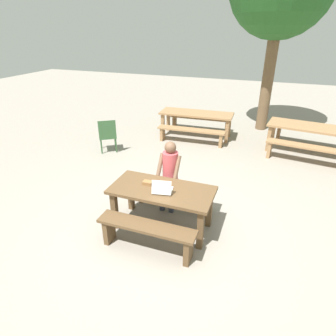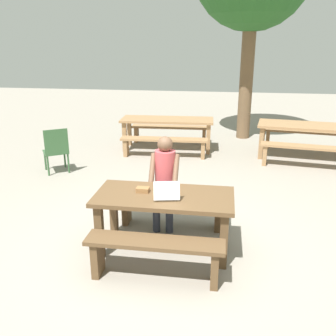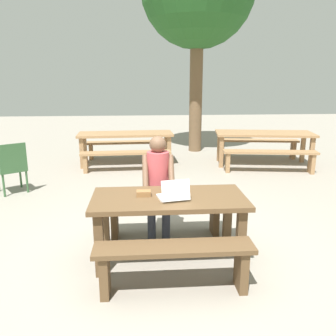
{
  "view_description": "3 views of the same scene",
  "coord_description": "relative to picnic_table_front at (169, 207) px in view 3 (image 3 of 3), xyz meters",
  "views": [
    {
      "loc": [
        1.44,
        -3.61,
        3.03
      ],
      "look_at": [
        0.01,
        0.25,
        0.98
      ],
      "focal_mm": 30.63,
      "sensor_mm": 36.0,
      "label": 1
    },
    {
      "loc": [
        0.66,
        -4.01,
        2.45
      ],
      "look_at": [
        0.01,
        0.25,
        0.98
      ],
      "focal_mm": 40.05,
      "sensor_mm": 36.0,
      "label": 2
    },
    {
      "loc": [
        -0.27,
        -3.53,
        1.96
      ],
      "look_at": [
        0.01,
        0.25,
        0.98
      ],
      "focal_mm": 37.7,
      "sensor_mm": 36.0,
      "label": 3
    }
  ],
  "objects": [
    {
      "name": "bench_mid_south",
      "position": [
        -0.62,
        3.8,
        -0.28
      ],
      "size": [
        1.91,
        0.38,
        0.42
      ],
      "rotation": [
        0.0,
        0.0,
        0.04
      ],
      "color": "#9E754C",
      "rests_on": "ground"
    },
    {
      "name": "bench_rear_north",
      "position": [
        2.57,
        4.84,
        -0.25
      ],
      "size": [
        1.96,
        0.56,
        0.46
      ],
      "rotation": [
        0.0,
        0.0,
        -0.14
      ],
      "color": "#9E754C",
      "rests_on": "ground"
    },
    {
      "name": "bench_near",
      "position": [
        0.0,
        -0.62,
        -0.27
      ],
      "size": [
        1.47,
        0.3,
        0.47
      ],
      "color": "brown",
      "rests_on": "ground"
    },
    {
      "name": "bench_rear_south",
      "position": [
        2.38,
        3.47,
        -0.25
      ],
      "size": [
        1.96,
        0.56,
        0.46
      ],
      "rotation": [
        0.0,
        0.0,
        -0.14
      ],
      "color": "#9E754C",
      "rests_on": "ground"
    },
    {
      "name": "picnic_table_mid",
      "position": [
        -0.64,
        4.42,
        0.02
      ],
      "size": [
        2.14,
        0.83,
        0.73
      ],
      "rotation": [
        0.0,
        0.0,
        0.04
      ],
      "color": "#9E754C",
      "rests_on": "ground"
    },
    {
      "name": "picnic_table_rear",
      "position": [
        2.48,
        4.15,
        0.04
      ],
      "size": [
        2.24,
        1.12,
        0.75
      ],
      "rotation": [
        0.0,
        0.0,
        -0.14
      ],
      "color": "#9E754C",
      "rests_on": "ground"
    },
    {
      "name": "ground_plane",
      "position": [
        0.0,
        0.0,
        -0.61
      ],
      "size": [
        30.0,
        30.0,
        0.0
      ],
      "primitive_type": "plane",
      "color": "gray"
    },
    {
      "name": "person_seated",
      "position": [
        -0.09,
        0.58,
        0.13
      ],
      "size": [
        0.38,
        0.39,
        1.27
      ],
      "color": "#333847",
      "rests_on": "ground"
    },
    {
      "name": "laptop",
      "position": [
        0.04,
        -0.09,
        0.17
      ],
      "size": [
        0.34,
        0.33,
        0.23
      ],
      "rotation": [
        0.0,
        0.0,
        3.34
      ],
      "color": "white",
      "rests_on": "picnic_table_front"
    },
    {
      "name": "plastic_chair",
      "position": [
        -2.49,
        2.47,
        -0.15
      ],
      "size": [
        0.61,
        0.61,
        0.89
      ],
      "rotation": [
        0.0,
        0.0,
        3.73
      ],
      "color": "#335933",
      "rests_on": "ground"
    },
    {
      "name": "bench_mid_north",
      "position": [
        -0.67,
        5.03,
        -0.28
      ],
      "size": [
        1.91,
        0.38,
        0.42
      ],
      "rotation": [
        0.0,
        0.0,
        0.04
      ],
      "color": "#9E754C",
      "rests_on": "ground"
    },
    {
      "name": "picnic_table_front",
      "position": [
        0.0,
        0.0,
        0.0
      ],
      "size": [
        1.63,
        0.78,
        0.73
      ],
      "color": "brown",
      "rests_on": "ground"
    },
    {
      "name": "small_pouch",
      "position": [
        -0.27,
        0.05,
        0.15
      ],
      "size": [
        0.15,
        0.1,
        0.06
      ],
      "color": "olive",
      "rests_on": "picnic_table_front"
    },
    {
      "name": "bench_far",
      "position": [
        0.0,
        0.62,
        -0.27
      ],
      "size": [
        1.47,
        0.3,
        0.47
      ],
      "color": "brown",
      "rests_on": "ground"
    }
  ]
}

